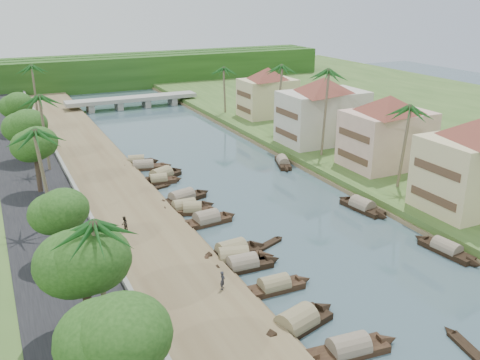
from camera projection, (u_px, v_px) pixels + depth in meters
name	position (u px, v px, depth m)	size (l,w,h in m)	color
ground	(318.00, 241.00, 54.10)	(220.00, 220.00, 0.00)	#3A5058
left_bank	(115.00, 197.00, 64.47)	(10.00, 180.00, 0.80)	brown
right_bank	(351.00, 159.00, 78.62)	(16.00, 180.00, 1.20)	#335020
road	(40.00, 207.00, 60.91)	(8.00, 180.00, 1.40)	black
retaining_wall	(78.00, 195.00, 62.44)	(0.40, 180.00, 1.10)	gray
treeline	(104.00, 72.00, 137.75)	(120.00, 14.00, 8.00)	#193B10
bridge	(132.00, 100.00, 114.72)	(28.00, 4.00, 2.40)	gray
building_near	(478.00, 162.00, 57.98)	(14.85, 14.85, 10.20)	#C6B885
building_mid	(387.00, 130.00, 72.07)	(14.11, 14.11, 9.70)	beige
building_far	(323.00, 110.00, 83.48)	(15.59, 15.59, 10.20)	beige
building_distant	(268.00, 92.00, 101.05)	(12.62, 12.62, 9.20)	#C6B885
sampan_0	(348.00, 349.00, 37.16)	(8.29, 2.37, 2.16)	black
sampan_1	(297.00, 324.00, 39.99)	(8.67, 4.24, 2.48)	black
sampan_2	(274.00, 287.00, 45.04)	(7.38, 1.78, 1.98)	black
sampan_3	(242.00, 265.00, 48.52)	(7.86, 2.01, 2.12)	black
sampan_4	(234.00, 258.00, 49.73)	(8.23, 3.74, 2.28)	black
sampan_5	(232.00, 252.00, 50.87)	(7.88, 2.62, 2.44)	black
sampan_6	(207.00, 220.00, 57.99)	(7.62, 2.44, 2.24)	black
sampan_7	(184.00, 208.00, 61.36)	(7.61, 1.91, 2.04)	black
sampan_8	(192.00, 210.00, 60.74)	(6.28, 3.54, 1.95)	black
sampan_9	(182.00, 198.00, 64.12)	(8.58, 3.91, 2.15)	black
sampan_10	(159.00, 180.00, 70.15)	(6.53, 2.12, 1.83)	black
sampan_11	(161.00, 176.00, 71.82)	(8.04, 5.18, 2.31)	black
sampan_12	(143.00, 167.00, 75.62)	(8.50, 3.18, 2.02)	black
sampan_13	(136.00, 162.00, 77.90)	(6.94, 2.89, 1.91)	black
sampan_14	(446.00, 249.00, 51.48)	(2.38, 7.94, 1.94)	black
sampan_15	(362.00, 207.00, 61.66)	(2.69, 8.00, 2.12)	black
sampan_16	(283.00, 162.00, 77.49)	(3.91, 7.70, 1.92)	black
canoe_0	(472.00, 352.00, 37.38)	(1.98, 6.38, 0.84)	black
canoe_1	(267.00, 245.00, 53.06)	(4.91, 2.72, 0.81)	black
canoe_2	(155.00, 189.00, 68.06)	(5.08, 1.98, 0.74)	black
palm_1	(407.00, 109.00, 62.51)	(3.20, 3.20, 11.42)	#6F614A
palm_2	(326.00, 73.00, 74.32)	(3.20, 3.20, 13.80)	#6F614A
palm_3	(279.00, 68.00, 88.06)	(3.20, 3.20, 12.55)	#6F614A
palm_4	(98.00, 226.00, 33.82)	(3.20, 3.20, 10.25)	#6F614A
palm_5	(41.00, 133.00, 51.43)	(3.20, 3.20, 11.40)	#6F614A
palm_6	(41.00, 98.00, 68.16)	(3.20, 3.20, 11.38)	#6F614A
palm_7	(225.00, 69.00, 102.84)	(3.20, 3.20, 10.23)	#6F614A
palm_8	(32.00, 67.00, 91.31)	(3.20, 3.20, 11.92)	#6F614A
tree_0	(114.00, 338.00, 28.02)	(5.21, 5.21, 7.60)	#413025
tree_1	(83.00, 262.00, 35.49)	(5.44, 5.44, 7.88)	#413025
tree_2	(59.00, 212.00, 46.00)	(4.40, 4.40, 6.43)	#413025
tree_3	(35.00, 145.00, 61.72)	(4.55, 4.55, 7.66)	#413025
tree_4	(25.00, 127.00, 73.58)	(5.22, 5.22, 7.08)	#413025
tree_5	(16.00, 106.00, 87.88)	(4.67, 4.67, 6.66)	#413025
tree_6	(335.00, 100.00, 88.69)	(4.77, 4.77, 7.58)	#413025
person_near	(223.00, 280.00, 43.71)	(0.58, 0.38, 1.60)	#25252D
person_far	(124.00, 224.00, 54.30)	(0.77, 0.60, 1.59)	#2C271F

